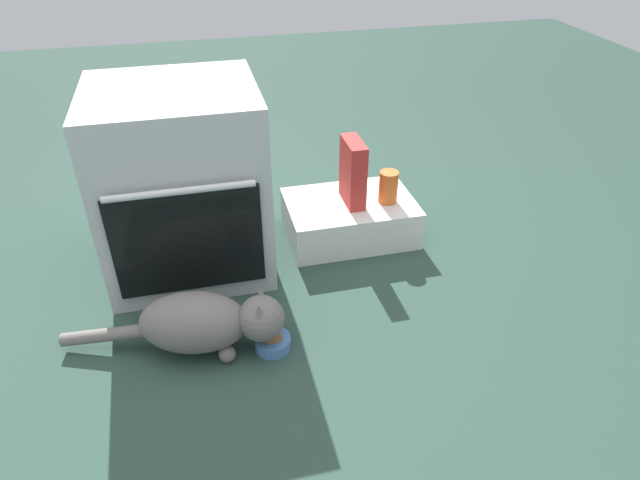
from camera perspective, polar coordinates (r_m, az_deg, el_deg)
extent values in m
plane|color=#284238|center=(2.09, -12.48, -8.46)|extent=(8.00, 8.00, 0.00)
cube|color=#B7BABF|center=(2.22, -13.86, 5.76)|extent=(0.61, 0.57, 0.73)
cube|color=black|center=(2.02, -13.23, -0.27)|extent=(0.52, 0.01, 0.40)
cylinder|color=silver|center=(1.88, -14.06, 4.84)|extent=(0.49, 0.02, 0.02)
cube|color=white|center=(2.46, 3.05, 2.24)|extent=(0.55, 0.37, 0.17)
cylinder|color=#4C7AB7|center=(1.95, -4.83, -10.37)|extent=(0.12, 0.12, 0.05)
sphere|color=brown|center=(1.94, -4.85, -10.04)|extent=(0.07, 0.07, 0.07)
ellipsoid|color=slate|center=(1.92, -12.69, -8.17)|extent=(0.40, 0.28, 0.21)
sphere|color=slate|center=(1.87, -6.01, -7.92)|extent=(0.16, 0.16, 0.16)
cone|color=slate|center=(1.87, -6.01, -5.71)|extent=(0.05, 0.05, 0.07)
cone|color=slate|center=(1.80, -6.22, -7.45)|extent=(0.05, 0.05, 0.07)
cylinder|color=slate|center=(2.04, -20.96, -9.01)|extent=(0.31, 0.11, 0.09)
sphere|color=slate|center=(2.00, -9.02, -9.05)|extent=(0.06, 0.06, 0.06)
sphere|color=slate|center=(1.92, -9.43, -11.37)|extent=(0.06, 0.06, 0.06)
cylinder|color=#D16023|center=(2.40, 6.97, 5.38)|extent=(0.08, 0.08, 0.14)
cube|color=#B72D28|center=(2.35, 3.37, 6.88)|extent=(0.07, 0.18, 0.28)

